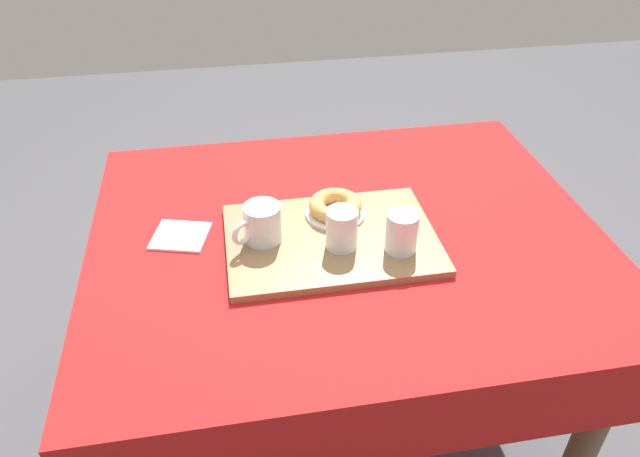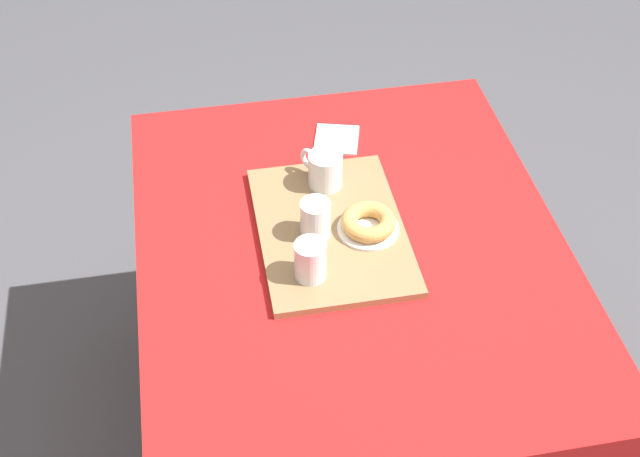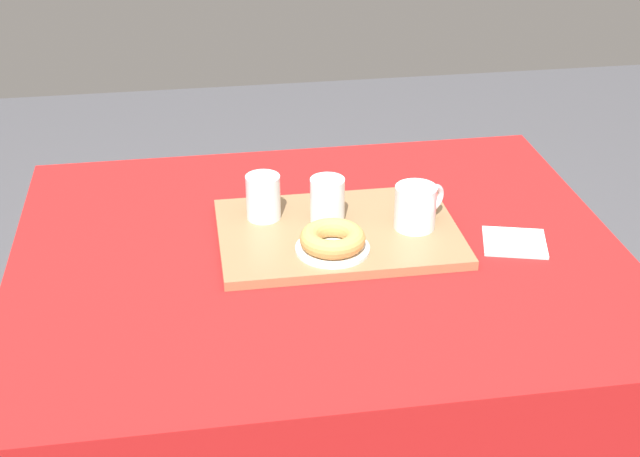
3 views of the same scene
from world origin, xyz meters
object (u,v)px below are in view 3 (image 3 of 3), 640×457
object	(u,v)px
tea_mug_left	(416,208)
serving_tray	(338,233)
paper_napkin	(514,242)
dining_table	(319,295)
water_glass_near	(327,203)
sugar_donut_left	(333,238)
donut_plate_left	(333,249)
water_glass_far	(263,199)

from	to	relation	value
tea_mug_left	serving_tray	bearing A→B (deg)	-5.17
serving_tray	tea_mug_left	world-z (taller)	tea_mug_left
serving_tray	paper_napkin	world-z (taller)	serving_tray
tea_mug_left	paper_napkin	size ratio (longest dim) A/B	0.94
dining_table	tea_mug_left	size ratio (longest dim) A/B	10.40
serving_tray	paper_napkin	xyz separation A→B (m)	(-0.32, 0.08, -0.01)
dining_table	tea_mug_left	distance (m)	0.25
water_glass_near	sugar_donut_left	world-z (taller)	water_glass_near
sugar_donut_left	water_glass_near	bearing A→B (deg)	-94.67
water_glass_near	donut_plate_left	world-z (taller)	water_glass_near
tea_mug_left	water_glass_near	xyz separation A→B (m)	(0.16, -0.05, -0.00)
serving_tray	sugar_donut_left	world-z (taller)	sugar_donut_left
tea_mug_left	water_glass_far	distance (m)	0.29
tea_mug_left	water_glass_near	distance (m)	0.17
tea_mug_left	donut_plate_left	distance (m)	0.19
sugar_donut_left	donut_plate_left	bearing A→B (deg)	90.00
dining_table	water_glass_near	xyz separation A→B (m)	(-0.03, -0.07, 0.16)
dining_table	serving_tray	distance (m)	0.12
serving_tray	donut_plate_left	distance (m)	0.08
donut_plate_left	sugar_donut_left	distance (m)	0.02
water_glass_far	sugar_donut_left	xyz separation A→B (m)	(-0.11, 0.15, -0.02)
serving_tray	tea_mug_left	distance (m)	0.15
tea_mug_left	water_glass_near	world-z (taller)	water_glass_near
tea_mug_left	donut_plate_left	world-z (taller)	tea_mug_left
water_glass_far	paper_napkin	bearing A→B (deg)	162.32
water_glass_near	water_glass_far	distance (m)	0.12
serving_tray	water_glass_far	distance (m)	0.16
dining_table	serving_tray	world-z (taller)	serving_tray
tea_mug_left	water_glass_far	world-z (taller)	water_glass_far
paper_napkin	donut_plate_left	bearing A→B (deg)	0.24
tea_mug_left	water_glass_near	size ratio (longest dim) A/B	1.24
serving_tray	donut_plate_left	bearing A→B (deg)	72.75
water_glass_near	paper_napkin	xyz separation A→B (m)	(-0.34, 0.11, -0.05)
sugar_donut_left	dining_table	bearing A→B (deg)	-65.36
water_glass_far	donut_plate_left	bearing A→B (deg)	126.75
donut_plate_left	water_glass_far	bearing A→B (deg)	-53.25
water_glass_far	serving_tray	bearing A→B (deg)	152.81
serving_tray	water_glass_near	bearing A→B (deg)	-67.99
tea_mug_left	sugar_donut_left	size ratio (longest dim) A/B	0.91
dining_table	serving_tray	bearing A→B (deg)	-138.45
serving_tray	donut_plate_left	world-z (taller)	donut_plate_left
water_glass_far	sugar_donut_left	bearing A→B (deg)	126.75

